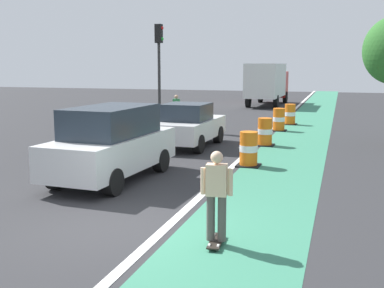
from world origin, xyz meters
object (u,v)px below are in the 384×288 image
at_px(pedestrian_crossing, 176,109).
at_px(parked_suv_nearest, 112,143).
at_px(parked_sedan_second, 188,125).
at_px(traffic_barrel_mid, 265,132).
at_px(traffic_barrel_back, 279,120).
at_px(delivery_truck_down_block, 268,82).
at_px(traffic_light_corner, 159,58).
at_px(traffic_barrel_front, 249,149).
at_px(skateboarder_on_lane, 217,195).
at_px(traffic_barrel_far, 290,115).

bearing_deg(pedestrian_crossing, parked_suv_nearest, -79.37).
relative_size(parked_sedan_second, traffic_barrel_mid, 3.82).
height_order(traffic_barrel_mid, traffic_barrel_back, same).
relative_size(parked_sedan_second, delivery_truck_down_block, 0.54).
xyz_separation_m(traffic_barrel_back, traffic_light_corner, (-5.82, -0.82, 2.97)).
bearing_deg(traffic_barrel_front, skateboarder_on_lane, -84.11).
xyz_separation_m(parked_sedan_second, traffic_barrel_front, (2.90, -2.88, -0.30)).
distance_m(traffic_barrel_front, traffic_barrel_back, 8.54).
bearing_deg(pedestrian_crossing, traffic_light_corner, -111.17).
distance_m(skateboarder_on_lane, traffic_barrel_front, 6.88).
distance_m(traffic_barrel_far, delivery_truck_down_block, 12.28).
bearing_deg(traffic_light_corner, skateboarder_on_lane, -65.45).
bearing_deg(pedestrian_crossing, traffic_barrel_back, -4.09).
xyz_separation_m(parked_sedan_second, pedestrian_crossing, (-2.57, 6.04, 0.03)).
distance_m(parked_sedan_second, traffic_light_corner, 6.30).
xyz_separation_m(traffic_barrel_mid, traffic_light_corner, (-5.84, 3.67, 2.97)).
relative_size(skateboarder_on_lane, pedestrian_crossing, 1.05).
height_order(parked_sedan_second, pedestrian_crossing, parked_sedan_second).
distance_m(delivery_truck_down_block, traffic_light_corner, 15.72).
height_order(skateboarder_on_lane, traffic_barrel_back, skateboarder_on_lane).
relative_size(traffic_barrel_mid, traffic_barrel_far, 1.00).
xyz_separation_m(traffic_barrel_front, traffic_light_corner, (-5.94, 7.72, 2.97)).
xyz_separation_m(traffic_barrel_far, traffic_light_corner, (-6.07, -3.49, 2.97)).
relative_size(traffic_barrel_far, traffic_light_corner, 0.21).
height_order(parked_sedan_second, traffic_barrel_far, parked_sedan_second).
bearing_deg(skateboarder_on_lane, traffic_light_corner, 114.55).
xyz_separation_m(skateboarder_on_lane, pedestrian_crossing, (-6.18, 15.75, -0.05)).
xyz_separation_m(parked_suv_nearest, parked_sedan_second, (0.34, 5.83, -0.20)).
height_order(parked_suv_nearest, delivery_truck_down_block, delivery_truck_down_block).
bearing_deg(traffic_barrel_mid, traffic_barrel_far, 88.10).
height_order(parked_sedan_second, traffic_barrel_front, parked_sedan_second).
xyz_separation_m(skateboarder_on_lane, parked_sedan_second, (-3.61, 9.71, -0.08)).
height_order(parked_suv_nearest, parked_sedan_second, parked_suv_nearest).
bearing_deg(traffic_barrel_mid, traffic_barrel_back, 90.25).
height_order(traffic_barrel_mid, delivery_truck_down_block, delivery_truck_down_block).
xyz_separation_m(skateboarder_on_lane, delivery_truck_down_block, (-3.55, 29.88, 0.94)).
bearing_deg(parked_sedan_second, pedestrian_crossing, 113.08).
xyz_separation_m(traffic_barrel_mid, pedestrian_crossing, (-5.37, 4.87, 0.33)).
bearing_deg(traffic_barrel_far, delivery_truck_down_block, 104.13).
relative_size(skateboarder_on_lane, traffic_barrel_mid, 1.55).
xyz_separation_m(parked_suv_nearest, pedestrian_crossing, (-2.23, 11.87, -0.17)).
xyz_separation_m(traffic_barrel_far, delivery_truck_down_block, (-2.98, 11.84, 1.31)).
distance_m(parked_sedan_second, delivery_truck_down_block, 20.19).
height_order(skateboarder_on_lane, delivery_truck_down_block, delivery_truck_down_block).
xyz_separation_m(skateboarder_on_lane, traffic_barrel_far, (-0.57, 18.04, -0.38)).
relative_size(traffic_barrel_mid, delivery_truck_down_block, 0.14).
relative_size(skateboarder_on_lane, traffic_barrel_back, 1.55).
bearing_deg(traffic_barrel_far, parked_sedan_second, -110.04).
distance_m(traffic_barrel_mid, traffic_light_corner, 7.50).
distance_m(parked_suv_nearest, pedestrian_crossing, 12.08).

